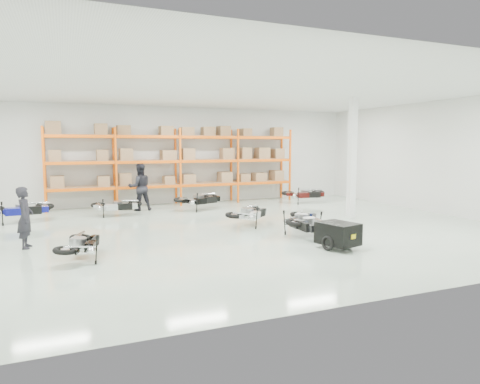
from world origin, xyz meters
name	(u,v)px	position (x,y,z in m)	size (l,w,h in m)	color
room	(228,160)	(0.00, 0.00, 2.25)	(18.00, 18.00, 18.00)	silver
pallet_rack	(178,156)	(0.00, 6.45, 2.26)	(11.28, 0.98, 3.62)	#FF610D
structural_column	(352,158)	(5.20, 0.50, 2.25)	(0.25, 0.25, 4.50)	white
moto_blue_centre	(305,216)	(2.00, -1.46, 0.55)	(0.79, 1.79, 1.09)	#061143
moto_silver_left	(250,210)	(0.95, 0.38, 0.54)	(0.78, 1.76, 1.07)	#B3B6BB
moto_black_far_left	(82,240)	(-4.53, -2.14, 0.48)	(0.70, 1.57, 0.96)	black
moto_touring_right	(306,219)	(1.76, -1.96, 0.54)	(0.78, 1.75, 1.07)	black
trailer	(338,234)	(1.76, -3.56, 0.41)	(1.01, 1.71, 0.69)	black
moto_back_a	(20,206)	(-6.35, 4.05, 0.59)	(0.85, 1.92, 1.18)	navy
moto_back_b	(116,203)	(-3.03, 4.21, 0.51)	(0.74, 1.66, 1.01)	#ABAFB5
moto_back_c	(200,197)	(0.41, 4.44, 0.57)	(0.83, 1.87, 1.14)	black
moto_back_d	(305,191)	(5.66, 4.64, 0.56)	(0.82, 1.83, 1.12)	#3C0D0C
person_left	(25,218)	(-5.85, -0.31, 0.82)	(0.60, 0.39, 1.64)	black
person_back	(140,187)	(-1.95, 5.25, 0.99)	(0.96, 0.75, 1.98)	black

